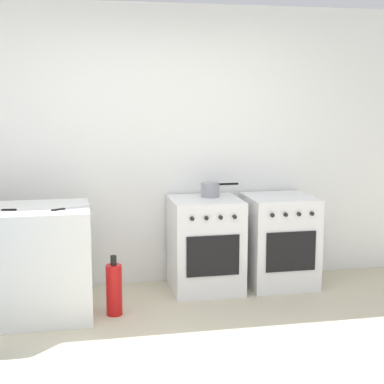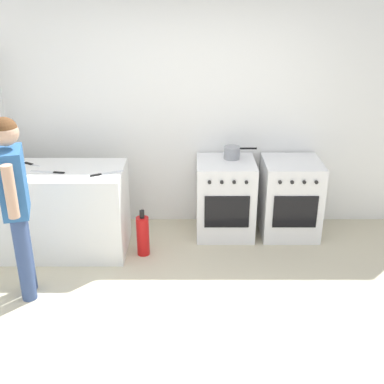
% 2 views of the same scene
% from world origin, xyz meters
% --- Properties ---
extents(ground_plane, '(8.00, 8.00, 0.00)m').
position_xyz_m(ground_plane, '(0.00, 0.00, 0.00)').
color(ground_plane, beige).
extents(back_wall, '(6.00, 0.10, 2.60)m').
position_xyz_m(back_wall, '(0.00, 1.95, 1.30)').
color(back_wall, white).
rests_on(back_wall, ground).
extents(counter_unit, '(1.30, 0.70, 0.90)m').
position_xyz_m(counter_unit, '(-1.35, 1.20, 0.45)').
color(counter_unit, white).
rests_on(counter_unit, ground).
extents(oven_left, '(0.63, 0.62, 0.85)m').
position_xyz_m(oven_left, '(0.35, 1.58, 0.43)').
color(oven_left, white).
rests_on(oven_left, ground).
extents(oven_right, '(0.62, 0.62, 0.85)m').
position_xyz_m(oven_right, '(1.06, 1.58, 0.43)').
color(oven_right, white).
rests_on(oven_right, ground).
extents(pot, '(0.35, 0.17, 0.13)m').
position_xyz_m(pot, '(0.42, 1.67, 0.92)').
color(pot, gray).
rests_on(pot, oven_left).
extents(knife_carving, '(0.31, 0.18, 0.01)m').
position_xyz_m(knife_carving, '(-0.85, 1.09, 0.90)').
color(knife_carving, silver).
rests_on(knife_carving, counter_unit).
extents(fire_extinguisher, '(0.13, 0.13, 0.50)m').
position_xyz_m(fire_extinguisher, '(-0.52, 1.10, 0.22)').
color(fire_extinguisher, red).
rests_on(fire_extinguisher, ground).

